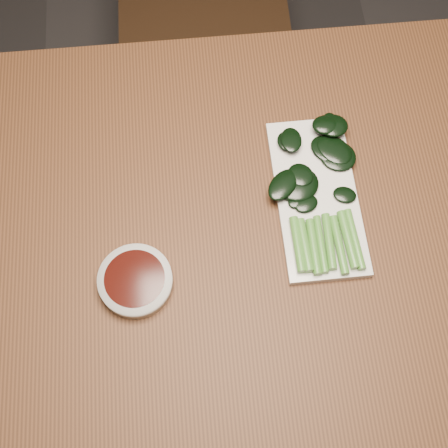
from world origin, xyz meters
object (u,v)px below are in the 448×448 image
(table, at_px, (245,238))
(sauce_bowl, at_px, (136,281))
(serving_plate, at_px, (316,197))
(gai_lan, at_px, (319,185))

(table, xyz_separation_m, sauce_bowl, (-0.19, -0.09, 0.09))
(sauce_bowl, distance_m, serving_plate, 0.34)
(sauce_bowl, height_order, gai_lan, gai_lan)
(table, xyz_separation_m, gai_lan, (0.13, 0.05, 0.10))
(serving_plate, bearing_deg, gai_lan, 74.80)
(sauce_bowl, relative_size, gai_lan, 0.40)
(table, distance_m, sauce_bowl, 0.23)
(sauce_bowl, relative_size, serving_plate, 0.39)
(table, height_order, sauce_bowl, sauce_bowl)
(sauce_bowl, xyz_separation_m, serving_plate, (0.31, 0.13, -0.01))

